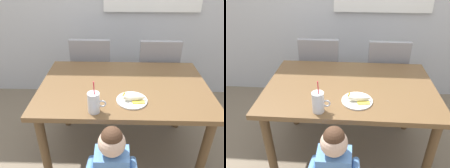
% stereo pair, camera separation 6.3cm
% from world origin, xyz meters
% --- Properties ---
extents(ground_plane, '(24.00, 24.00, 0.00)m').
position_xyz_m(ground_plane, '(0.00, 0.00, 0.00)').
color(ground_plane, '#7A6B56').
extents(dining_table, '(1.40, 0.92, 0.76)m').
position_xyz_m(dining_table, '(0.00, 0.00, 0.66)').
color(dining_table, brown).
rests_on(dining_table, ground).
extents(dining_chair_left, '(0.44, 0.45, 0.96)m').
position_xyz_m(dining_chair_left, '(-0.35, 0.66, 0.54)').
color(dining_chair_left, gray).
rests_on(dining_chair_left, ground).
extents(dining_chair_right, '(0.44, 0.45, 0.96)m').
position_xyz_m(dining_chair_right, '(0.38, 0.64, 0.54)').
color(dining_chair_right, gray).
rests_on(dining_chair_right, ground).
extents(toddler_standing, '(0.33, 0.24, 0.84)m').
position_xyz_m(toddler_standing, '(-0.08, -0.63, 0.53)').
color(toddler_standing, '#3F4760').
rests_on(toddler_standing, ground).
extents(milk_cup, '(0.13, 0.08, 0.25)m').
position_xyz_m(milk_cup, '(-0.21, -0.37, 0.83)').
color(milk_cup, silver).
rests_on(milk_cup, dining_table).
extents(snack_plate, '(0.23, 0.23, 0.01)m').
position_xyz_m(snack_plate, '(0.06, -0.24, 0.76)').
color(snack_plate, white).
rests_on(snack_plate, dining_table).
extents(peeled_banana, '(0.17, 0.11, 0.07)m').
position_xyz_m(peeled_banana, '(0.07, -0.24, 0.79)').
color(peeled_banana, '#F4EAC6').
rests_on(peeled_banana, snack_plate).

